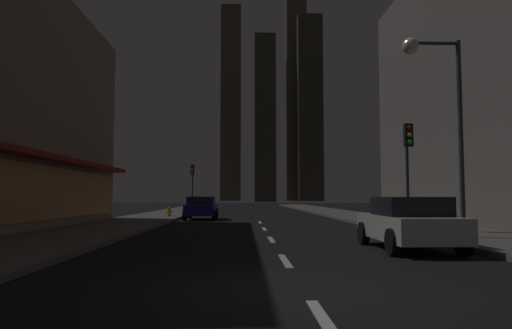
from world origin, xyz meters
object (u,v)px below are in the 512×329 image
object	(u,v)px
traffic_light_near_right	(408,152)
traffic_light_far_left	(192,177)
fire_hydrant_far_left	(169,211)
car_parked_near	(408,223)
car_parked_far	(201,208)
street_lamp_right	(435,87)

from	to	relation	value
traffic_light_near_right	traffic_light_far_left	bearing A→B (deg)	114.57
fire_hydrant_far_left	car_parked_near	bearing A→B (deg)	-63.18
car_parked_far	traffic_light_near_right	xyz separation A→B (m)	(9.10, -11.85, 2.45)
traffic_light_near_right	street_lamp_right	distance (m)	3.51
car_parked_far	street_lamp_right	bearing A→B (deg)	-58.78
car_parked_near	traffic_light_far_left	xyz separation A→B (m)	(-9.10, 29.28, 2.45)
car_parked_far	traffic_light_near_right	world-z (taller)	traffic_light_near_right
car_parked_near	fire_hydrant_far_left	world-z (taller)	car_parked_near
traffic_light_near_right	street_lamp_right	size ratio (longest dim) A/B	0.64
car_parked_near	car_parked_far	bearing A→B (deg)	112.87
car_parked_near	street_lamp_right	size ratio (longest dim) A/B	0.64
traffic_light_near_right	street_lamp_right	xyz separation A→B (m)	(-0.12, -2.97, 1.87)
car_parked_far	car_parked_near	bearing A→B (deg)	-67.13
car_parked_far	traffic_light_near_right	distance (m)	15.14
fire_hydrant_far_left	traffic_light_near_right	world-z (taller)	traffic_light_near_right
car_parked_near	traffic_light_near_right	bearing A→B (deg)	70.00
fire_hydrant_far_left	traffic_light_far_left	distance (m)	10.85
car_parked_far	traffic_light_near_right	size ratio (longest dim) A/B	1.01
traffic_light_near_right	street_lamp_right	bearing A→B (deg)	-92.32
car_parked_near	traffic_light_near_right	xyz separation A→B (m)	(1.90, 5.22, 2.45)
traffic_light_far_left	street_lamp_right	size ratio (longest dim) A/B	0.64
car_parked_near	fire_hydrant_far_left	distance (m)	21.06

